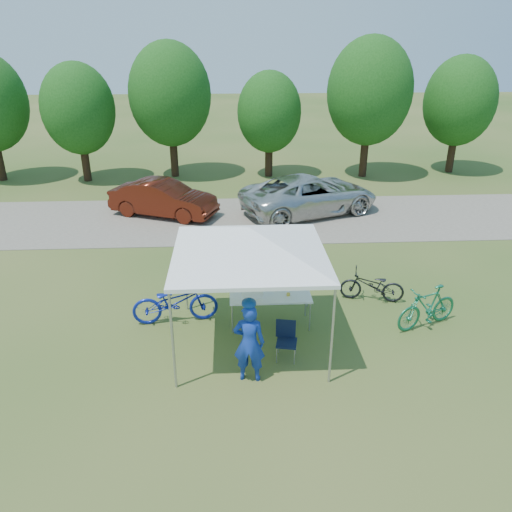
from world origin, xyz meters
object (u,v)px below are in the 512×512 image
at_px(cooler, 252,288).
at_px(bike_dark, 372,286).
at_px(bike_blue, 175,302).
at_px(sedan, 163,198).
at_px(minivan, 310,194).
at_px(folding_table, 270,297).
at_px(cyclist, 249,343).
at_px(bike_green, 427,307).
at_px(folding_chair, 286,337).

xyz_separation_m(cooler, bike_dark, (3.11, 1.00, -0.54)).
xyz_separation_m(bike_blue, sedan, (-1.14, 7.61, 0.15)).
xyz_separation_m(minivan, sedan, (-5.49, 0.02, -0.07)).
bearing_deg(sedan, bike_dark, -116.40).
distance_m(folding_table, bike_dark, 2.88).
relative_size(cyclist, bike_blue, 0.84).
xyz_separation_m(cyclist, bike_green, (4.20, 1.73, -0.33)).
xyz_separation_m(bike_dark, sedan, (-6.06, 6.86, 0.25)).
distance_m(cooler, cyclist, 2.03).
xyz_separation_m(cooler, bike_blue, (-1.81, 0.24, -0.44)).
relative_size(cooler, bike_dark, 0.32).
height_order(folding_table, cyclist, cyclist).
height_order(cooler, minivan, minivan).
bearing_deg(bike_blue, folding_chair, -128.86).
bearing_deg(bike_dark, bike_blue, -67.89).
bearing_deg(folding_table, bike_dark, 20.32).
distance_m(folding_chair, minivan, 9.33).
distance_m(cooler, bike_green, 4.09).
xyz_separation_m(folding_chair, cooler, (-0.66, 1.30, 0.48)).
relative_size(cooler, minivan, 0.10).
relative_size(cyclist, bike_green, 0.99).
bearing_deg(folding_chair, minivan, 89.72).
xyz_separation_m(bike_blue, minivan, (4.35, 7.59, 0.22)).
height_order(cooler, cyclist, cyclist).
bearing_deg(sedan, folding_table, -134.65).
bearing_deg(bike_dark, sedan, -125.20).
height_order(cyclist, bike_dark, cyclist).
relative_size(minivan, sedan, 1.31).
xyz_separation_m(cyclist, bike_dark, (3.26, 3.02, -0.42)).
height_order(bike_green, minivan, minivan).
bearing_deg(sedan, cooler, -137.29).
relative_size(bike_green, bike_dark, 1.05).
distance_m(bike_blue, bike_dark, 4.98).
relative_size(bike_dark, minivan, 0.31).
bearing_deg(cooler, cyclist, -94.27).
bearing_deg(sedan, cyclist, -142.06).
distance_m(cyclist, sedan, 10.26).
height_order(bike_dark, minivan, minivan).
bearing_deg(bike_dark, cyclist, -33.88).
bearing_deg(folding_table, minivan, 74.84).
bearing_deg(folding_table, cooler, -180.00).
bearing_deg(cyclist, cooler, -87.51).
xyz_separation_m(folding_table, folding_chair, (0.23, -1.30, -0.25)).
bearing_deg(folding_table, bike_blue, 173.93).
bearing_deg(minivan, cooler, 139.94).
bearing_deg(bike_dark, folding_table, -56.35).
distance_m(cyclist, bike_dark, 4.46).
relative_size(folding_chair, bike_dark, 0.51).
bearing_deg(cooler, folding_chair, -63.25).
bearing_deg(folding_table, cyclist, -105.79).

